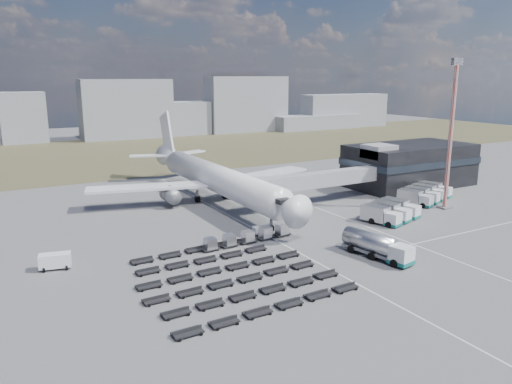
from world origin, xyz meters
TOP-DOWN VIEW (x-y plane):
  - ground at (0.00, 0.00)m, footprint 420.00×420.00m
  - grass_strip at (0.00, 110.00)m, footprint 420.00×90.00m
  - lane_markings at (9.77, 3.00)m, footprint 47.12×110.00m
  - terminal at (47.77, 23.96)m, footprint 30.40×16.40m
  - jet_bridge at (15.90, 20.42)m, footprint 30.30×3.80m
  - airliner at (0.00, 32.38)m, footprint 51.59×64.53m
  - skyline at (20.44, 149.06)m, footprint 299.22×26.83m
  - fuel_tanker at (6.73, -9.70)m, footprint 4.79×11.48m
  - pushback_tug at (-2.36, 8.00)m, footprint 3.22×2.04m
  - utility_van at (-34.98, 8.64)m, footprint 4.47×2.74m
  - catering_truck at (12.58, 27.33)m, footprint 4.19×7.21m
  - service_trucks_near at (22.74, 3.96)m, footprint 11.31×9.72m
  - service_trucks_far at (39.65, 11.20)m, footprint 14.36×10.90m
  - uld_row at (-6.60, 5.34)m, footprint 16.23×2.56m
  - baggage_dollies at (-15.58, -6.04)m, footprint 26.07×24.77m
  - floodlight_mast at (38.26, 4.85)m, footprint 2.74×2.26m

SIDE VIEW (x-z plane):
  - ground at x=0.00m, z-range 0.00..0.00m
  - grass_strip at x=0.00m, z-range 0.00..0.01m
  - lane_markings at x=9.77m, z-range 0.00..0.01m
  - baggage_dollies at x=-15.58m, z-range 0.00..0.77m
  - pushback_tug at x=-2.36m, z-range 0.00..1.40m
  - uld_row at x=-6.60m, z-range 0.17..1.95m
  - utility_van at x=-34.98m, z-range 0.00..2.23m
  - service_trucks_far at x=39.65m, z-range 0.12..2.95m
  - catering_truck at x=12.58m, z-range 0.04..3.14m
  - service_trucks_near at x=22.74m, z-range 0.13..3.06m
  - fuel_tanker at x=6.73m, z-range 0.00..3.60m
  - jet_bridge at x=15.90m, z-range 1.53..8.58m
  - terminal at x=47.77m, z-range -0.25..10.75m
  - airliner at x=0.00m, z-range -3.52..14.10m
  - skyline at x=20.44m, z-range -3.24..22.56m
  - floodlight_mast at x=38.26m, z-range 0.03..29.36m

